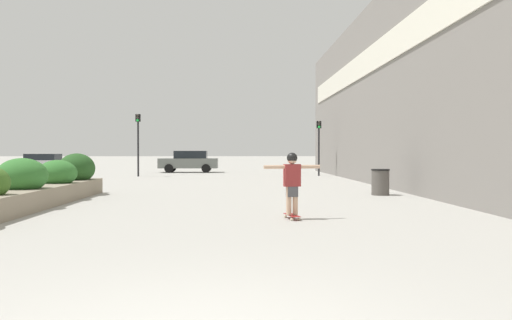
{
  "coord_description": "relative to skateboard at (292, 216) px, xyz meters",
  "views": [
    {
      "loc": [
        0.35,
        -3.99,
        1.53
      ],
      "look_at": [
        0.95,
        11.81,
        1.25
      ],
      "focal_mm": 35.0,
      "sensor_mm": 36.0,
      "label": 1
    }
  ],
  "objects": [
    {
      "name": "car_leftmost",
      "position": [
        -15.36,
        25.32,
        0.65
      ],
      "size": [
        3.95,
        1.95,
        1.34
      ],
      "rotation": [
        0.0,
        0.0,
        1.57
      ],
      "color": "#BCBCC1",
      "rests_on": "ground_plane"
    },
    {
      "name": "skateboard",
      "position": [
        0.0,
        0.0,
        0.0
      ],
      "size": [
        0.33,
        0.72,
        0.1
      ],
      "rotation": [
        0.0,
        0.0,
        0.2
      ],
      "color": "maroon",
      "rests_on": "ground_plane"
    },
    {
      "name": "traffic_light_left",
      "position": [
        -7.25,
        19.29,
        2.48
      ],
      "size": [
        0.28,
        0.3,
        3.78
      ],
      "color": "black",
      "rests_on": "ground_plane"
    },
    {
      "name": "car_center_left",
      "position": [
        -4.72,
        25.08,
        0.74
      ],
      "size": [
        4.22,
        1.84,
        1.56
      ],
      "rotation": [
        0.0,
        0.0,
        1.57
      ],
      "color": "slate",
      "rests_on": "ground_plane"
    },
    {
      "name": "trash_bin",
      "position": [
        3.76,
        6.02,
        0.39
      ],
      "size": [
        0.64,
        0.64,
        0.91
      ],
      "color": "#514C47",
      "rests_on": "ground_plane"
    },
    {
      "name": "building_wall_right",
      "position": [
        5.23,
        7.86,
        4.17
      ],
      "size": [
        0.67,
        40.13,
        8.44
      ],
      "color": "gray",
      "rests_on": "ground_plane"
    },
    {
      "name": "skateboarder",
      "position": [
        0.0,
        -0.0,
        0.88
      ],
      "size": [
        1.3,
        0.35,
        1.41
      ],
      "rotation": [
        0.0,
        0.0,
        0.2
      ],
      "color": "tan",
      "rests_on": "skateboard"
    },
    {
      "name": "traffic_light_right",
      "position": [
        3.84,
        19.6,
        2.26
      ],
      "size": [
        0.28,
        0.3,
        3.41
      ],
      "color": "black",
      "rests_on": "ground_plane"
    },
    {
      "name": "planter_box",
      "position": [
        -6.87,
        2.83,
        0.47
      ],
      "size": [
        1.39,
        10.05,
        1.46
      ],
      "color": "gray",
      "rests_on": "ground_plane"
    },
    {
      "name": "car_center_right",
      "position": [
        13.77,
        24.76,
        0.71
      ],
      "size": [
        3.87,
        1.95,
        1.51
      ],
      "rotation": [
        0.0,
        0.0,
        1.57
      ],
      "color": "#BCBCC1",
      "rests_on": "ground_plane"
    }
  ]
}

